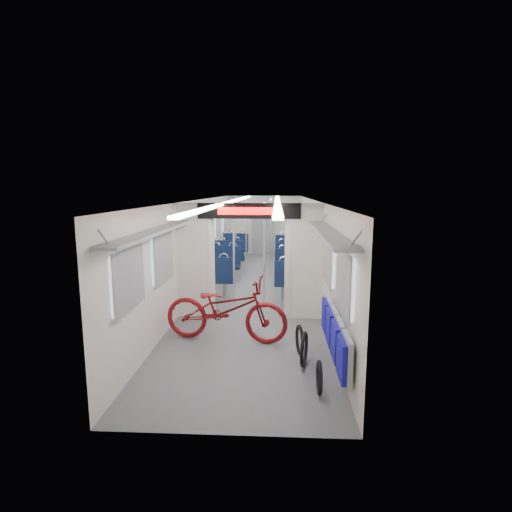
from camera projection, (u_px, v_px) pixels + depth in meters
The scene contains 14 objects.
carriage at pixel (254, 234), 9.62m from camera, with size 12.00×12.02×2.31m.
bicycle at pixel (226, 309), 6.77m from camera, with size 0.74×2.13×1.12m, color maroon.
flip_bench at pixel (335, 334), 5.54m from camera, with size 0.12×2.15×0.57m.
bike_hoop_a at pixel (319, 379), 5.04m from camera, with size 0.44×0.44×0.05m, color black.
bike_hoop_b at pixel (304, 351), 5.82m from camera, with size 0.52×0.52×0.05m, color black.
bike_hoop_c at pixel (300, 341), 6.25m from camera, with size 0.48×0.48×0.05m, color black.
seat_bay_near_left at pixel (220, 268), 10.41m from camera, with size 0.90×2.03×1.09m.
seat_bay_near_right at pixel (292, 271), 10.05m from camera, with size 0.88×1.95×1.06m.
seat_bay_far_left at pixel (233, 250), 13.45m from camera, with size 0.91×2.07×1.10m.
seat_bay_far_right at pixel (288, 251), 13.32m from camera, with size 0.88×1.92×1.05m.
stanchion_near_left at pixel (234, 255), 8.73m from camera, with size 0.04×0.04×2.30m, color silver.
stanchion_near_right at pixel (264, 257), 8.44m from camera, with size 0.05×0.05×2.30m, color silver.
stanchion_far_left at pixel (246, 237), 11.94m from camera, with size 0.04×0.04×2.30m, color silver.
stanchion_far_right at pixel (271, 238), 11.67m from camera, with size 0.04×0.04×2.30m, color silver.
Camera 1 is at (0.54, -9.82, 2.57)m, focal length 28.00 mm.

